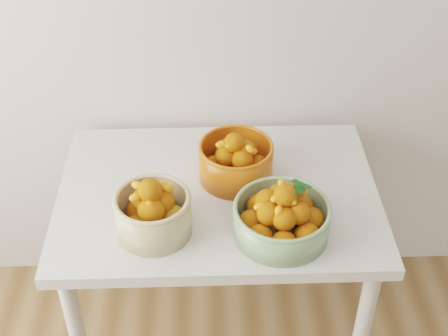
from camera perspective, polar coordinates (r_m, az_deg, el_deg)
The scene contains 4 objects.
table at distance 2.01m, azimuth -0.54°, elevation -4.18°, with size 1.00×0.70×0.75m.
bowl_cream at distance 1.78m, azimuth -6.49°, elevation -4.06°, with size 0.27×0.27×0.19m.
bowl_green at distance 1.78m, azimuth 5.30°, elevation -4.47°, with size 0.32×0.32×0.18m.
bowl_orange at distance 1.96m, azimuth 1.08°, elevation 0.66°, with size 0.27×0.27×0.17m.
Camera 1 is at (-0.23, 0.12, 2.02)m, focal length 50.00 mm.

